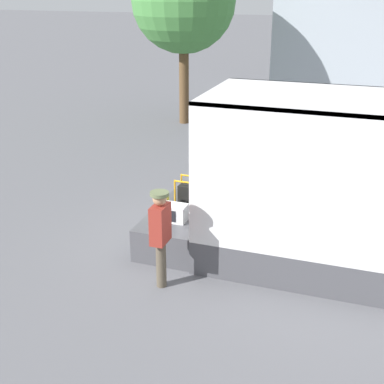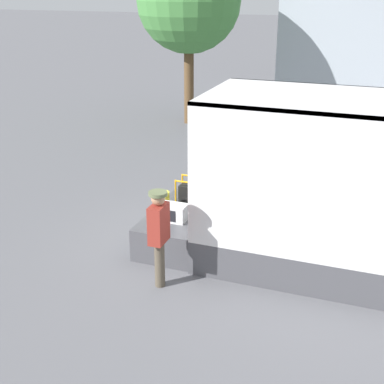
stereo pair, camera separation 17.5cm
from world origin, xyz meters
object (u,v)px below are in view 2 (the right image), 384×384
(portable_generator, at_px, (194,193))
(orange_bucket, at_px, (163,200))
(microwave, at_px, (173,213))
(worker_person, at_px, (159,229))
(street_tree, at_px, (189,1))

(portable_generator, xyz_separation_m, orange_bucket, (-0.46, -0.60, -0.01))
(microwave, bearing_deg, orange_bucket, 132.59)
(portable_generator, distance_m, orange_bucket, 0.76)
(orange_bucket, relative_size, worker_person, 0.21)
(portable_generator, relative_size, street_tree, 0.11)
(worker_person, xyz_separation_m, street_tree, (-3.70, 11.22, 3.30))
(worker_person, relative_size, street_tree, 0.29)
(portable_generator, bearing_deg, microwave, -91.81)
(portable_generator, height_order, street_tree, street_tree)
(portable_generator, height_order, orange_bucket, portable_generator)
(portable_generator, height_order, worker_person, worker_person)
(portable_generator, distance_m, street_tree, 10.12)
(orange_bucket, relative_size, street_tree, 0.06)
(portable_generator, relative_size, orange_bucket, 1.79)
(microwave, bearing_deg, portable_generator, 88.19)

